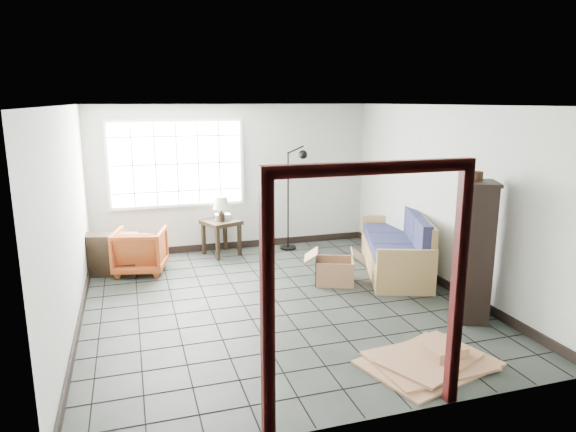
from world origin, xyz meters
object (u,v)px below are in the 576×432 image
object	(u,v)px
futon_sofa	(399,250)
armchair	(140,249)
tall_shelf	(476,251)
side_table	(221,226)

from	to	relation	value
futon_sofa	armchair	world-z (taller)	futon_sofa
futon_sofa	tall_shelf	distance (m)	2.01
side_table	futon_sofa	bearing A→B (deg)	-34.12
tall_shelf	side_table	bearing A→B (deg)	148.05
armchair	side_table	xyz separation A→B (m)	(1.39, 0.56, 0.12)
futon_sofa	armchair	size ratio (longest dim) A/B	3.03
futon_sofa	side_table	distance (m)	3.06
side_table	armchair	bearing A→B (deg)	-158.00
side_table	tall_shelf	distance (m)	4.42
side_table	tall_shelf	world-z (taller)	tall_shelf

